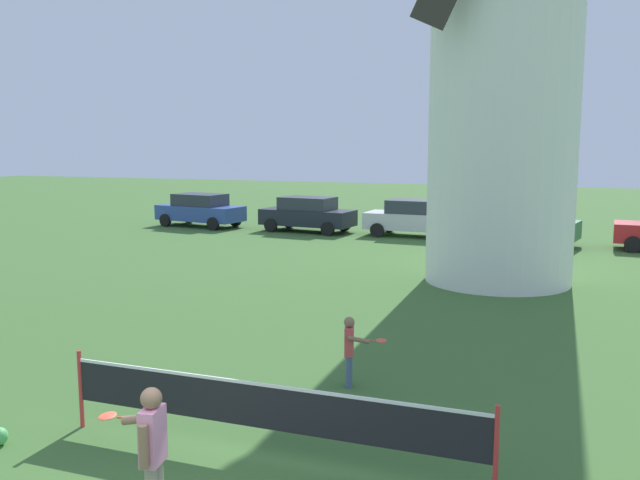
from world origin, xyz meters
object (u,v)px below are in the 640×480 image
(parked_car_black, at_px, (308,214))
(player_far, at_px, (351,347))
(tennis_net, at_px, (264,407))
(parked_car_silver, at_px, (417,218))
(parked_car_blue, at_px, (200,210))
(parked_car_green, at_px, (526,224))
(player_near, at_px, (151,447))
(windmill, at_px, (506,29))

(parked_car_black, bearing_deg, player_far, -66.62)
(tennis_net, xyz_separation_m, parked_car_black, (-7.48, 20.65, 0.12))
(player_far, xyz_separation_m, parked_car_silver, (-2.78, 17.98, 0.15))
(parked_car_blue, distance_m, parked_car_green, 14.93)
(tennis_net, xyz_separation_m, player_near, (-0.48, -1.71, 0.15))
(player_near, bearing_deg, windmill, 81.49)
(parked_car_black, height_order, parked_car_silver, same)
(parked_car_blue, height_order, parked_car_silver, same)
(player_near, relative_size, player_far, 1.27)
(player_far, xyz_separation_m, parked_car_green, (1.71, 17.10, 0.15))
(parked_car_blue, relative_size, parked_car_silver, 1.01)
(parked_car_silver, distance_m, parked_car_green, 4.58)
(windmill, distance_m, parked_car_blue, 17.93)
(windmill, height_order, parked_car_green, windmill)
(tennis_net, relative_size, parked_car_silver, 1.29)
(player_far, distance_m, parked_car_silver, 18.19)
(windmill, distance_m, player_far, 11.50)
(tennis_net, height_order, parked_car_blue, parked_car_blue)
(parked_car_black, bearing_deg, windmill, -42.60)
(parked_car_silver, xyz_separation_m, parked_car_green, (4.49, -0.88, -0.00))
(tennis_net, relative_size, parked_car_green, 1.38)
(player_near, relative_size, parked_car_black, 0.34)
(parked_car_black, bearing_deg, parked_car_silver, 1.51)
(windmill, height_order, parked_car_silver, windmill)
(player_near, distance_m, player_far, 4.57)
(parked_car_silver, height_order, parked_car_green, same)
(tennis_net, xyz_separation_m, parked_car_silver, (-2.55, 20.78, 0.12))
(player_far, distance_m, parked_car_blue, 22.21)
(windmill, bearing_deg, tennis_net, -97.49)
(windmill, distance_m, parked_car_silver, 11.32)
(windmill, relative_size, parked_car_black, 3.33)
(parked_car_green, bearing_deg, player_near, -96.40)
(parked_car_black, xyz_separation_m, parked_car_silver, (4.93, 0.13, 0.00))
(player_near, bearing_deg, tennis_net, 74.35)
(windmill, xyz_separation_m, parked_car_blue, (-14.59, 8.37, -6.21))
(parked_car_silver, bearing_deg, parked_car_blue, -179.30)
(windmill, relative_size, tennis_net, 2.53)
(windmill, relative_size, parked_car_green, 3.49)
(player_far, relative_size, parked_car_green, 0.28)
(windmill, distance_m, player_near, 15.45)
(player_near, relative_size, parked_car_blue, 0.33)
(windmill, distance_m, tennis_net, 13.92)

